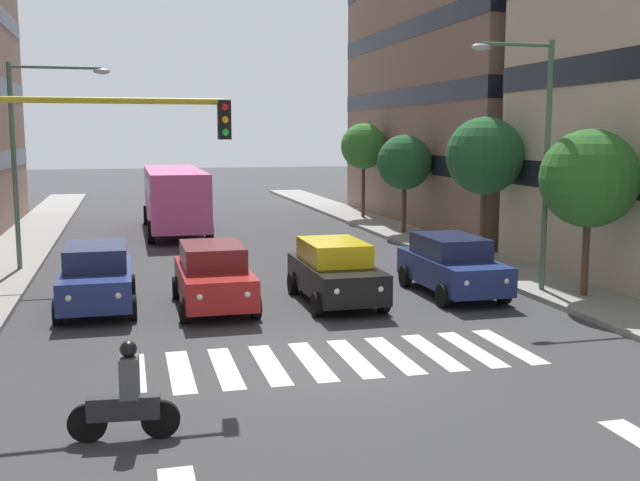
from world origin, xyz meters
TOP-DOWN VIEW (x-y plane):
  - ground_plane at (0.00, 0.00)m, footprint 180.00×180.00m
  - building_left_block_0 at (-15.12, -21.94)m, footprint 11.07×19.16m
  - crosswalk_markings at (-0.00, 0.00)m, footprint 8.55×2.80m
  - car_0 at (-5.07, -5.35)m, footprint 2.02×4.44m
  - car_1 at (-1.49, -5.19)m, footprint 2.02×4.44m
  - car_2 at (1.88, -5.38)m, footprint 2.02×4.44m
  - car_3 at (4.92, -6.03)m, footprint 2.02×4.44m
  - bus_behind_traffic at (1.88, -21.82)m, footprint 2.78×10.50m
  - motorcycle_with_rider at (4.18, 3.22)m, footprint 1.70×0.39m
  - traffic_light_gantry at (5.30, -0.20)m, footprint 4.72×0.36m
  - street_lamp_left at (-7.28, -4.73)m, footprint 2.52×0.28m
  - street_lamp_right at (7.10, -12.21)m, footprint 3.29×0.28m
  - street_tree_0 at (-8.39, -3.71)m, footprint 2.74×2.74m
  - street_tree_1 at (-8.42, -10.16)m, footprint 2.79×2.79m
  - street_tree_2 at (-8.31, -17.90)m, footprint 2.51×2.51m
  - street_tree_3 at (-8.45, -24.54)m, footprint 2.47×2.47m

SIDE VIEW (x-z plane):
  - ground_plane at x=0.00m, z-range 0.00..0.00m
  - crosswalk_markings at x=0.00m, z-range 0.00..0.01m
  - motorcycle_with_rider at x=4.18m, z-range -0.14..1.43m
  - car_0 at x=-5.07m, z-range 0.03..1.75m
  - car_1 at x=-1.49m, z-range 0.03..1.75m
  - car_2 at x=1.88m, z-range 0.03..1.75m
  - car_3 at x=4.92m, z-range 0.03..1.75m
  - bus_behind_traffic at x=1.88m, z-range 0.36..3.36m
  - street_tree_2 at x=-8.31m, z-range 1.12..5.61m
  - street_tree_0 at x=-8.39m, z-range 1.11..5.77m
  - traffic_light_gantry at x=5.30m, z-range 0.98..6.48m
  - street_tree_1 at x=-8.42m, z-range 1.31..6.45m
  - street_tree_3 at x=-8.45m, z-range 1.44..6.53m
  - street_lamp_right at x=7.10m, z-range 0.98..7.83m
  - street_lamp_left at x=-7.28m, z-range 0.91..8.04m
  - building_left_block_0 at x=-15.12m, z-range 0.00..19.48m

